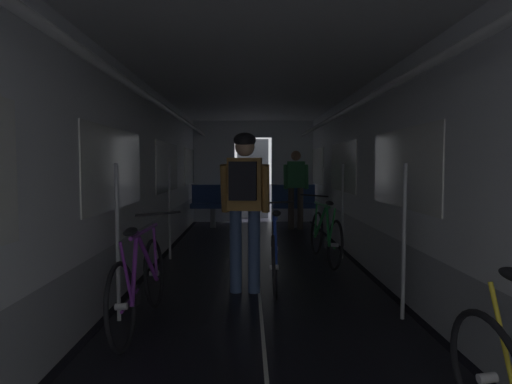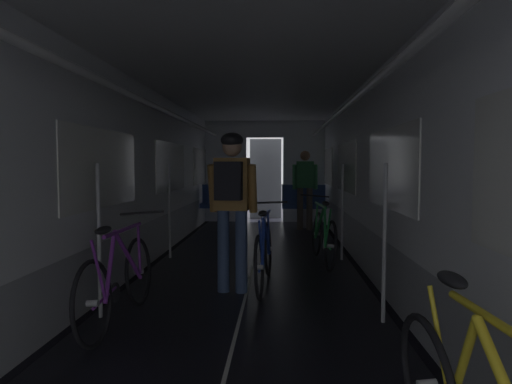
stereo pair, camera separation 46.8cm
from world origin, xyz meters
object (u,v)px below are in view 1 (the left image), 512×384
bicycle_purple (140,282)px  person_standing_near_bench (296,184)px  bicycle_green (325,235)px  bench_seat_far_left (213,202)px  bench_seat_far_right (294,202)px  person_cyclist_aisle (245,194)px  bicycle_blue_in_aisle (275,253)px

bicycle_purple → person_standing_near_bench: 6.09m
bicycle_green → person_standing_near_bench: 3.29m
person_standing_near_bench → bench_seat_far_left: bearing=168.2°
bench_seat_far_right → person_cyclist_aisle: 5.26m
person_cyclist_aisle → bicycle_blue_in_aisle: person_cyclist_aisle is taller
bench_seat_far_left → person_standing_near_bench: 1.89m
bench_seat_far_left → bicycle_blue_in_aisle: bench_seat_far_left is taller
bicycle_green → person_standing_near_bench: person_standing_near_bench is taller
bicycle_purple → bicycle_blue_in_aisle: bicycle_purple is taller
bicycle_purple → person_cyclist_aisle: bearing=48.1°
bench_seat_far_right → bicycle_blue_in_aisle: (-0.72, -4.87, -0.18)m
bench_seat_far_left → bicycle_green: bench_seat_far_left is taller
bicycle_green → bicycle_purple: (-2.02, -2.51, 0.00)m
bench_seat_far_left → bicycle_blue_in_aisle: 4.99m
bicycle_green → bicycle_blue_in_aisle: bicycle_green is taller
bench_seat_far_left → bicycle_purple: 6.12m
bench_seat_far_right → bicycle_green: size_ratio=0.58×
person_cyclist_aisle → person_standing_near_bench: (1.06, 4.75, -0.10)m
bicycle_purple → bench_seat_far_left: bearing=88.7°
person_cyclist_aisle → bicycle_green: bearing=53.4°
person_cyclist_aisle → person_standing_near_bench: bearing=77.5°
bench_seat_far_right → bicycle_green: bearing=-88.8°
person_cyclist_aisle → bicycle_blue_in_aisle: bearing=38.0°
bench_seat_far_right → bicycle_green: (0.08, -3.61, -0.18)m
bench_seat_far_left → bicycle_purple: bench_seat_far_left is taller
bicycle_blue_in_aisle → person_standing_near_bench: 4.59m
person_cyclist_aisle → person_standing_near_bench: person_cyclist_aisle is taller
bench_seat_far_left → person_cyclist_aisle: person_cyclist_aisle is taller
bicycle_purple → bicycle_blue_in_aisle: size_ratio=1.00×
bicycle_green → bicycle_purple: size_ratio=1.00×
bicycle_blue_in_aisle → person_standing_near_bench: bearing=80.9°
bench_seat_far_right → person_standing_near_bench: person_standing_near_bench is taller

